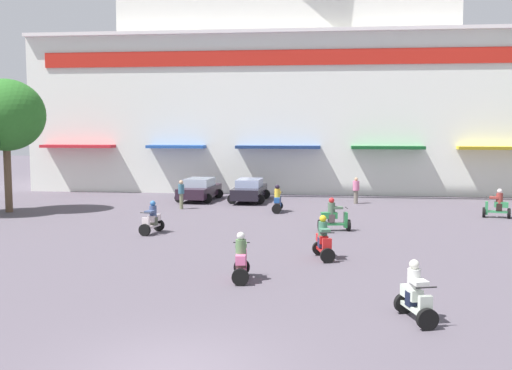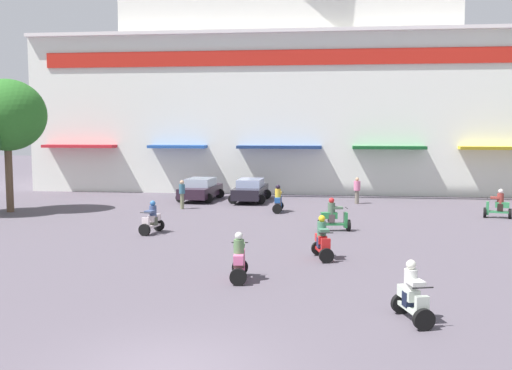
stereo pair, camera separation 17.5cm
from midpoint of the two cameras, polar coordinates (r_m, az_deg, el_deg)
ground_plane at (r=24.69m, az=-0.57°, el=-5.44°), size 128.00×128.00×0.00m
colonial_building at (r=47.46m, az=2.95°, el=11.51°), size 36.21×16.68×21.86m
plaza_tree_2 at (r=35.56m, az=-22.69°, el=6.06°), size 4.30×3.82×7.24m
parked_car_0 at (r=38.33m, az=-5.47°, el=-0.39°), size 2.61×4.40×1.41m
parked_car_1 at (r=37.68m, az=-0.76°, el=-0.46°), size 2.36×4.51×1.40m
scooter_rider_3 at (r=27.04m, az=-9.96°, el=-3.28°), size 0.80×1.52×1.45m
scooter_rider_4 at (r=15.43m, az=14.46°, el=-10.16°), size 0.91×1.52×1.51m
scooter_rider_5 at (r=33.36m, az=21.64°, el=-1.84°), size 1.43×0.82×1.51m
scooter_rider_6 at (r=33.05m, az=1.89°, el=-1.49°), size 0.53×1.44×1.52m
scooter_rider_7 at (r=18.69m, az=-1.69°, el=-7.07°), size 0.66×1.46×1.53m
scooter_rider_8 at (r=27.42m, az=7.15°, el=-3.02°), size 1.50×0.74×1.52m
scooter_rider_9 at (r=21.73m, az=6.14°, el=-5.29°), size 0.84×1.47×1.57m
pedestrian_0 at (r=34.48m, az=-7.21°, el=-0.70°), size 0.48×0.48×1.64m
pedestrian_1 at (r=37.03m, az=9.28°, el=-0.37°), size 0.43×0.43×1.60m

